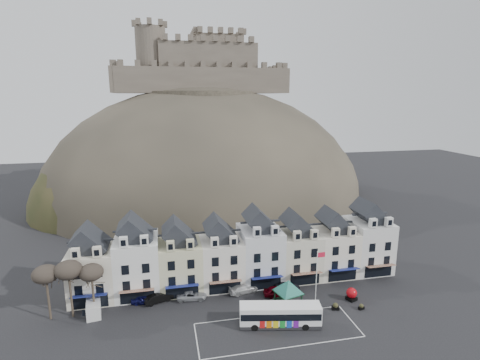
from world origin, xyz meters
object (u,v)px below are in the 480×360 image
red_buoy (352,294)px  car_navy (144,299)px  bus (280,314)px  car_maroon (278,291)px  car_black (159,297)px  car_white (243,288)px  bus_shelter (288,286)px  white_van (94,307)px  flagpole (317,275)px  car_charcoal (288,288)px  car_silver (192,295)px

red_buoy → car_navy: size_ratio=0.51×
bus → car_maroon: bus is taller
car_black → car_white: bearing=-109.5°
bus_shelter → white_van: (-28.38, 4.38, -2.45)m
flagpole → car_maroon: flagpole is taller
bus_shelter → car_white: bus_shelter is taller
white_van → car_charcoal: 29.94m
bus → white_van: (-25.82, 8.43, -0.73)m
car_silver → car_white: car_white is taller
red_buoy → car_maroon: (-10.88, 3.58, -0.25)m
bus → car_charcoal: (4.12, 8.57, -1.07)m
car_navy → car_white: 15.60m
bus_shelter → car_charcoal: size_ratio=1.66×
car_navy → car_silver: 7.23m
flagpole → white_van: (-32.78, 4.66, -4.05)m
car_silver → car_black: bearing=91.3°
white_van → car_black: (9.34, 1.34, -0.25)m
bus_shelter → car_silver: 15.27m
flagpole → car_navy: bearing=166.8°
bus_shelter → car_maroon: 4.48m
car_navy → white_van: bearing=107.9°
red_buoy → flagpole: 7.28m
bus → car_maroon: 7.96m
flagpole → car_charcoal: size_ratio=2.17×
bus_shelter → car_silver: bus_shelter is taller
car_navy → car_silver: bearing=-85.1°
bus_shelter → car_navy: bearing=148.9°
car_black → car_white: 13.41m
red_buoy → car_maroon: 11.46m
red_buoy → car_silver: bearing=167.5°
red_buoy → white_van: size_ratio=0.43×
car_charcoal → bus_shelter: bearing=178.4°
bus → car_silver: (-11.44, 9.46, -1.10)m
car_navy → car_charcoal: (22.79, -1.20, 0.00)m
red_buoy → car_white: red_buoy is taller
car_black → car_silver: 5.04m
red_buoy → car_maroon: bearing=161.8°
bus_shelter → car_charcoal: (1.56, 4.52, -2.80)m
bus → car_charcoal: bus is taller
car_black → car_white: (13.41, 0.00, -0.04)m
car_charcoal → car_navy: bearing=104.4°
bus_shelter → red_buoy: 10.73m
bus_shelter → car_navy: bus_shelter is taller
red_buoy → white_van: white_van is taller
bus → car_black: size_ratio=2.46×
red_buoy → bus: bearing=-162.8°
car_maroon → bus_shelter: bearing=-167.5°
car_black → car_white: car_black is taller
flagpole → car_charcoal: 7.10m
flagpole → red_buoy: bearing=2.4°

